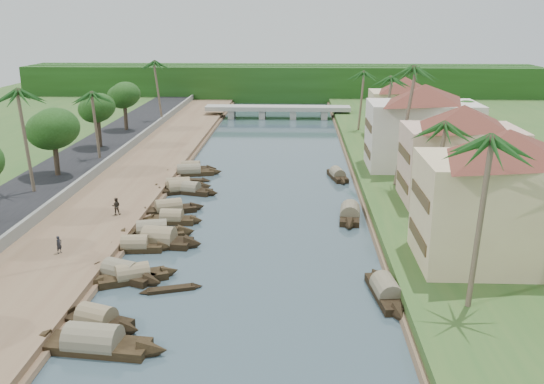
{
  "coord_description": "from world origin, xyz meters",
  "views": [
    {
      "loc": [
        3.75,
        -45.39,
        19.14
      ],
      "look_at": [
        1.31,
        13.54,
        2.0
      ],
      "focal_mm": 40.0,
      "sensor_mm": 36.0,
      "label": 1
    }
  ],
  "objects_px": {
    "bridge": "(278,110)",
    "building_near": "(503,196)",
    "sampan_0": "(93,343)",
    "person_near": "(59,245)",
    "sampan_1": "(97,320)"
  },
  "relations": [
    {
      "from": "sampan_0",
      "to": "person_near",
      "type": "distance_m",
      "value": 14.92
    },
    {
      "from": "sampan_0",
      "to": "sampan_1",
      "type": "xyz_separation_m",
      "value": [
        -0.74,
        2.91,
        -0.01
      ]
    },
    {
      "from": "building_near",
      "to": "sampan_0",
      "type": "relative_size",
      "value": 1.55
    },
    {
      "from": "sampan_0",
      "to": "sampan_1",
      "type": "distance_m",
      "value": 3.0
    },
    {
      "from": "bridge",
      "to": "building_near",
      "type": "relative_size",
      "value": 1.89
    },
    {
      "from": "building_near",
      "to": "sampan_1",
      "type": "height_order",
      "value": "building_near"
    },
    {
      "from": "bridge",
      "to": "sampan_1",
      "type": "xyz_separation_m",
      "value": [
        -8.96,
        -82.87,
        -1.31
      ]
    },
    {
      "from": "building_near",
      "to": "sampan_0",
      "type": "xyz_separation_m",
      "value": [
        -27.21,
        -11.78,
        -5.96
      ]
    },
    {
      "from": "bridge",
      "to": "sampan_0",
      "type": "xyz_separation_m",
      "value": [
        -8.22,
        -85.78,
        -1.3
      ]
    },
    {
      "from": "bridge",
      "to": "sampan_0",
      "type": "distance_m",
      "value": 86.18
    },
    {
      "from": "building_near",
      "to": "person_near",
      "type": "xyz_separation_m",
      "value": [
        -34.23,
        1.33,
        -4.86
      ]
    },
    {
      "from": "bridge",
      "to": "building_near",
      "type": "height_order",
      "value": "building_near"
    },
    {
      "from": "bridge",
      "to": "sampan_0",
      "type": "height_order",
      "value": "bridge"
    },
    {
      "from": "building_near",
      "to": "sampan_0",
      "type": "height_order",
      "value": "building_near"
    },
    {
      "from": "sampan_1",
      "to": "person_near",
      "type": "xyz_separation_m",
      "value": [
        -6.28,
        10.21,
        1.11
      ]
    }
  ]
}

